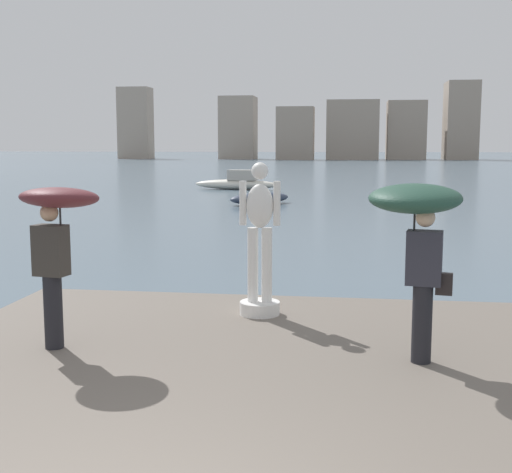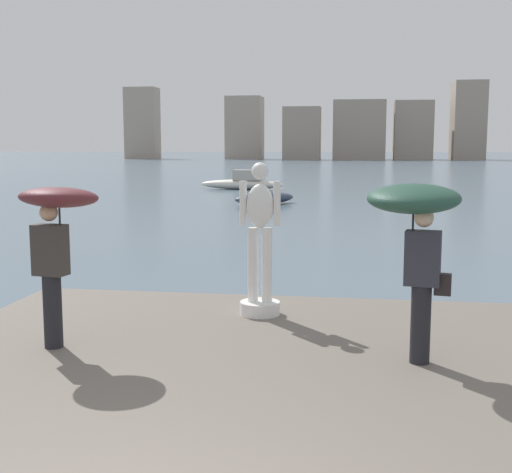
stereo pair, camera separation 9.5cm
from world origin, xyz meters
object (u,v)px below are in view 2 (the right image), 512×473
Objects in this scene: boat_far at (243,183)px; onlooker_left at (56,224)px; statue_white_figure at (260,250)px; onlooker_right at (416,220)px; boat_leftward at (265,198)px.

onlooker_left is at bearing -83.96° from boat_far.
statue_white_figure is 2.93m from onlooker_left.
statue_white_figure is 0.40× the size of boat_far.
onlooker_left is at bearing -178.75° from onlooker_right.
statue_white_figure is at bearing -82.34° from boat_leftward.
statue_white_figure is 1.07× the size of onlooker_right.
onlooker_left is 24.21m from boat_leftward.
onlooker_right is (1.99, -1.84, 0.66)m from statue_white_figure.
onlooker_right reaches higher than boat_leftward.
onlooker_right is (4.12, 0.09, 0.10)m from onlooker_left.
statue_white_figure is 1.11× the size of onlooker_left.
boat_leftward is (-2.99, 22.22, -1.05)m from statue_white_figure.
boat_far is at bearing 105.25° from boat_leftward.
onlooker_right is at bearing -78.31° from boat_leftward.
onlooker_right is 0.37× the size of boat_far.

